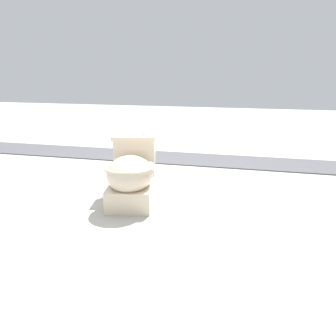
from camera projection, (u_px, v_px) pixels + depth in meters
name	position (u px, v px, depth m)	size (l,w,h in m)	color
ground_plane	(140.00, 201.00, 2.69)	(14.00, 14.00, 0.00)	#A8A59E
gravel_strip	(216.00, 161.00, 3.86)	(0.56, 8.00, 0.01)	#4C4C51
toilet	(132.00, 175.00, 2.63)	(0.69, 0.48, 0.52)	beige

